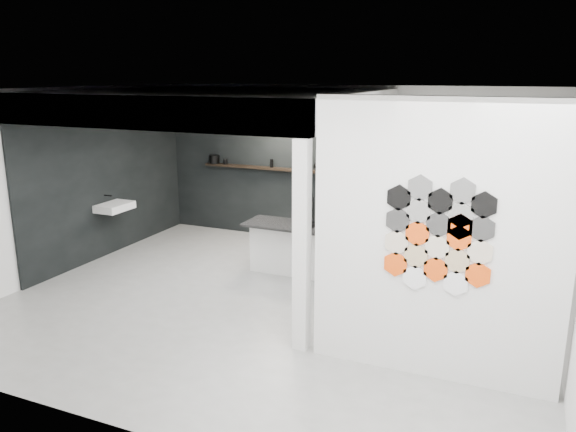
% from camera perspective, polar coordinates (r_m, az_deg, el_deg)
% --- Properties ---
extents(floor, '(7.00, 6.00, 0.01)m').
position_cam_1_polar(floor, '(7.63, -1.60, -8.88)').
color(floor, gray).
extents(partition_panel, '(2.45, 0.15, 2.80)m').
position_cam_1_polar(partition_panel, '(5.64, 14.80, -2.68)').
color(partition_panel, silver).
rests_on(partition_panel, floor).
extents(bay_clad_back, '(4.40, 0.04, 2.35)m').
position_cam_1_polar(bay_clad_back, '(10.41, -1.27, 4.25)').
color(bay_clad_back, black).
rests_on(bay_clad_back, floor).
extents(bay_clad_left, '(0.04, 4.00, 2.35)m').
position_cam_1_polar(bay_clad_left, '(9.94, -17.61, 3.08)').
color(bay_clad_left, black).
rests_on(bay_clad_left, floor).
extents(bulkhead, '(4.40, 4.00, 0.40)m').
position_cam_1_polar(bulkhead, '(8.51, -6.94, 11.20)').
color(bulkhead, silver).
rests_on(bulkhead, corner_column).
extents(corner_column, '(0.16, 0.16, 2.35)m').
position_cam_1_polar(corner_column, '(6.05, 1.40, -3.25)').
color(corner_column, silver).
rests_on(corner_column, floor).
extents(fascia_beam, '(4.40, 0.16, 0.40)m').
position_cam_1_polar(fascia_beam, '(6.92, -15.05, 10.12)').
color(fascia_beam, silver).
rests_on(fascia_beam, corner_column).
extents(wall_basin, '(0.40, 0.60, 0.12)m').
position_cam_1_polar(wall_basin, '(9.71, -17.20, 0.90)').
color(wall_basin, silver).
rests_on(wall_basin, bay_clad_left).
extents(display_shelf, '(3.00, 0.15, 0.04)m').
position_cam_1_polar(display_shelf, '(10.26, -1.01, 4.80)').
color(display_shelf, black).
rests_on(display_shelf, bay_clad_back).
extents(kitchen_island, '(1.48, 0.66, 1.19)m').
position_cam_1_polar(kitchen_island, '(8.63, 0.66, -3.18)').
color(kitchen_island, silver).
rests_on(kitchen_island, floor).
extents(stockpot, '(0.21, 0.21, 0.16)m').
position_cam_1_polar(stockpot, '(10.85, -7.49, 5.74)').
color(stockpot, black).
rests_on(stockpot, display_shelf).
extents(kettle, '(0.25, 0.25, 0.17)m').
position_cam_1_polar(kettle, '(9.94, 3.18, 5.08)').
color(kettle, black).
rests_on(kettle, display_shelf).
extents(glass_bowl, '(0.17, 0.17, 0.10)m').
position_cam_1_polar(glass_bowl, '(9.77, 6.25, 4.66)').
color(glass_bowl, gray).
rests_on(glass_bowl, display_shelf).
extents(glass_vase, '(0.11, 0.11, 0.12)m').
position_cam_1_polar(glass_vase, '(9.77, 6.25, 4.72)').
color(glass_vase, gray).
rests_on(glass_vase, display_shelf).
extents(bottle_dark, '(0.06, 0.06, 0.15)m').
position_cam_1_polar(bottle_dark, '(10.29, -1.67, 5.37)').
color(bottle_dark, black).
rests_on(bottle_dark, display_shelf).
extents(utensil_cup, '(0.08, 0.08, 0.10)m').
position_cam_1_polar(utensil_cup, '(10.74, -6.37, 5.53)').
color(utensil_cup, black).
rests_on(utensil_cup, display_shelf).
extents(hex_tile_cluster, '(1.04, 0.02, 1.16)m').
position_cam_1_polar(hex_tile_cluster, '(5.52, 15.07, -1.92)').
color(hex_tile_cluster, '#F24B0C').
rests_on(hex_tile_cluster, partition_panel).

